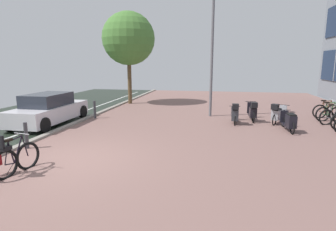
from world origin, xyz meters
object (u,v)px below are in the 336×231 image
object	(u,v)px
scooter_extra	(278,114)
bicycle_rack_06	(326,111)
bicycle_rack_05	(329,114)
bicycle_rack_04	(333,117)
scooter_near	(235,114)
bicycle_foreground	(14,158)
street_tree	(128,39)
lamp_post	(212,46)
bollard_far	(95,110)
scooter_mid	(252,112)
parked_car_near	(49,110)
bollard_near	(26,135)
scooter_far	(289,121)

from	to	relation	value
scooter_extra	bicycle_rack_06	bearing A→B (deg)	33.85
bicycle_rack_05	bicycle_rack_06	world-z (taller)	bicycle_rack_05
bicycle_rack_04	scooter_near	xyz separation A→B (m)	(-4.36, -0.61, 0.09)
bicycle_foreground	street_tree	bearing A→B (deg)	94.71
bicycle_foreground	lamp_post	world-z (taller)	lamp_post
bicycle_rack_04	bicycle_rack_05	distance (m)	0.79
bollard_far	scooter_near	bearing A→B (deg)	0.52
scooter_mid	parked_car_near	xyz separation A→B (m)	(-9.19, -2.36, 0.20)
bicycle_rack_06	street_tree	xyz separation A→B (m)	(-11.32, 2.94, 3.95)
street_tree	bollard_near	bearing A→B (deg)	-90.66
scooter_mid	scooter_extra	bearing A→B (deg)	-20.04
street_tree	parked_car_near	bearing A→B (deg)	-103.51
street_tree	bollard_far	size ratio (longest dim) A/B	6.88
scooter_near	scooter_extra	xyz separation A→B (m)	(1.93, 0.38, -0.00)
bicycle_rack_05	scooter_far	size ratio (longest dim) A/B	0.77
bicycle_foreground	bicycle_rack_06	distance (m)	13.76
bicycle_rack_06	parked_car_near	world-z (taller)	parked_car_near
bicycle_rack_04	street_tree	bearing A→B (deg)	157.93
parked_car_near	bollard_near	xyz separation A→B (m)	(1.49, -3.46, -0.22)
scooter_far	bollard_far	xyz separation A→B (m)	(-8.94, 0.99, 0.03)
scooter_near	bollard_far	distance (m)	6.85
bicycle_foreground	bollard_near	xyz separation A→B (m)	(-1.11, 1.88, 0.03)
scooter_extra	parked_car_near	bearing A→B (deg)	-169.14
lamp_post	bollard_far	bearing A→B (deg)	-163.65
bicycle_rack_05	scooter_far	xyz separation A→B (m)	(-2.38, -2.45, 0.06)
parked_car_near	bollard_far	distance (m)	2.14
bollard_near	scooter_extra	bearing A→B (deg)	31.72
lamp_post	bollard_far	world-z (taller)	lamp_post
bicycle_rack_05	lamp_post	size ratio (longest dim) A/B	0.21
bicycle_rack_05	street_tree	xyz separation A→B (m)	(-11.20, 3.72, 3.94)
bicycle_foreground	scooter_near	xyz separation A→B (m)	(5.74, 6.92, 0.05)
street_tree	scooter_extra	bearing A→B (deg)	-28.62
scooter_far	bollard_far	size ratio (longest dim) A/B	2.05
bicycle_foreground	scooter_mid	world-z (taller)	bicycle_foreground
scooter_extra	street_tree	world-z (taller)	street_tree
lamp_post	bollard_far	distance (m)	6.68
scooter_mid	bicycle_rack_04	bearing A→B (deg)	-2.67
scooter_near	lamp_post	xyz separation A→B (m)	(-1.17, 1.60, 3.11)
bicycle_foreground	scooter_extra	xyz separation A→B (m)	(7.67, 7.30, 0.04)
bicycle_rack_06	bicycle_rack_04	bearing A→B (deg)	-98.50
parked_car_near	bollard_far	size ratio (longest dim) A/B	4.73
scooter_mid	street_tree	size ratio (longest dim) A/B	0.31
scooter_near	lamp_post	bearing A→B (deg)	126.16
bicycle_rack_04	bicycle_rack_06	size ratio (longest dim) A/B	1.03
scooter_mid	scooter_far	bearing A→B (deg)	-55.93
parked_car_near	scooter_far	bearing A→B (deg)	2.91
bicycle_foreground	scooter_mid	size ratio (longest dim) A/B	0.76
bicycle_rack_06	scooter_extra	bearing A→B (deg)	-146.15
bicycle_rack_06	lamp_post	xyz separation A→B (m)	(-5.77, -0.57, 3.20)
scooter_far	street_tree	xyz separation A→B (m)	(-8.83, 6.17, 3.89)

